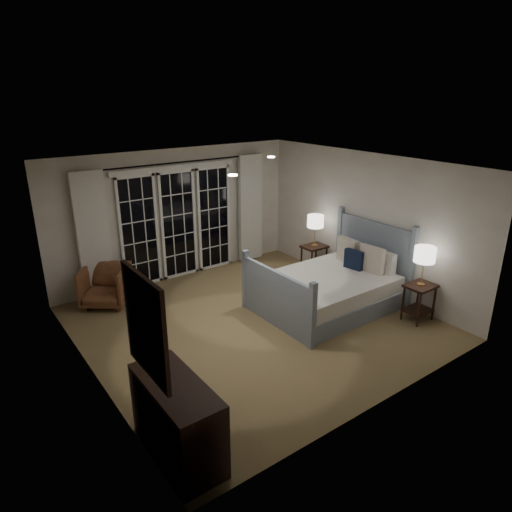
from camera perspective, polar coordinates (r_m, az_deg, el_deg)
floor at (r=7.38m, az=-0.38°, el=-8.34°), size 5.00×5.00×0.00m
ceiling at (r=6.56m, az=-0.43°, el=11.20°), size 5.00×5.00×0.00m
wall_left at (r=5.88m, az=-20.65°, el=-3.98°), size 0.02×5.00×2.50m
wall_right at (r=8.51m, az=13.43°, el=4.13°), size 0.02×5.00×2.50m
wall_back at (r=8.93m, az=-9.86°, el=5.14°), size 5.00×0.02×2.50m
wall_front at (r=5.21m, az=15.99°, el=-6.57°), size 5.00×0.02×2.50m
french_doors at (r=8.94m, az=-9.68°, el=4.10°), size 2.50×0.04×2.20m
curtain_rod at (r=8.64m, az=-9.95°, el=11.42°), size 3.50×0.03×0.03m
curtain_left at (r=8.28m, az=-19.66°, el=2.33°), size 0.55×0.10×2.25m
curtain_right at (r=9.67m, az=-0.71°, el=5.99°), size 0.55×0.10×2.25m
downlight_a at (r=7.51m, az=1.90°, el=12.27°), size 0.12×0.12×0.01m
downlight_b at (r=5.90m, az=-2.93°, el=10.06°), size 0.12×0.12×0.01m
bed at (r=7.88m, az=9.21°, el=-3.98°), size 2.28×1.64×1.33m
nightstand_left at (r=7.75m, az=19.72°, el=-4.84°), size 0.47×0.38×0.61m
nightstand_right at (r=9.14m, az=7.25°, el=0.05°), size 0.47×0.38×0.61m
lamp_left at (r=7.49m, az=20.36°, el=0.13°), size 0.33×0.33×0.63m
lamp_right at (r=8.93m, az=7.45°, el=4.29°), size 0.32×0.32×0.62m
armchair at (r=8.25m, az=-18.29°, el=-3.55°), size 1.05×1.06×0.69m
dresser at (r=4.91m, az=-9.80°, el=-19.45°), size 0.50×1.19×0.84m
mirror at (r=4.20m, az=-13.62°, el=-8.52°), size 0.05×0.85×1.00m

